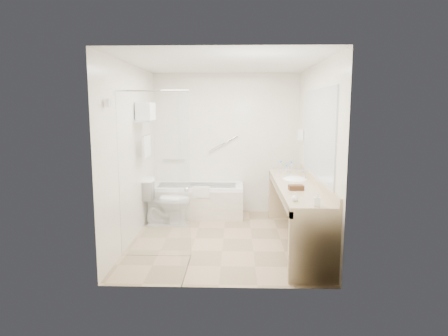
{
  "coord_description": "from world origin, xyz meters",
  "views": [
    {
      "loc": [
        0.18,
        -5.61,
        1.91
      ],
      "look_at": [
        0.0,
        0.3,
        1.0
      ],
      "focal_mm": 32.0,
      "sensor_mm": 36.0,
      "label": 1
    }
  ],
  "objects_px": {
    "bathtub": "(197,200)",
    "toilet": "(167,202)",
    "water_bottle_left": "(291,168)",
    "amenity_basket": "(296,188)",
    "vanity_counter": "(296,199)"
  },
  "relations": [
    {
      "from": "bathtub",
      "to": "amenity_basket",
      "type": "height_order",
      "value": "amenity_basket"
    },
    {
      "from": "toilet",
      "to": "water_bottle_left",
      "type": "xyz_separation_m",
      "value": [
        2.02,
        0.06,
        0.56
      ]
    },
    {
      "from": "water_bottle_left",
      "to": "vanity_counter",
      "type": "bearing_deg",
      "value": -92.97
    },
    {
      "from": "toilet",
      "to": "water_bottle_left",
      "type": "distance_m",
      "value": 2.1
    },
    {
      "from": "water_bottle_left",
      "to": "toilet",
      "type": "bearing_deg",
      "value": -178.4
    },
    {
      "from": "bathtub",
      "to": "toilet",
      "type": "height_order",
      "value": "toilet"
    },
    {
      "from": "bathtub",
      "to": "amenity_basket",
      "type": "distance_m",
      "value": 2.39
    },
    {
      "from": "toilet",
      "to": "water_bottle_left",
      "type": "bearing_deg",
      "value": -91.5
    },
    {
      "from": "amenity_basket",
      "to": "vanity_counter",
      "type": "bearing_deg",
      "value": 80.04
    },
    {
      "from": "bathtub",
      "to": "amenity_basket",
      "type": "bearing_deg",
      "value": -51.03
    },
    {
      "from": "bathtub",
      "to": "toilet",
      "type": "bearing_deg",
      "value": -129.87
    },
    {
      "from": "amenity_basket",
      "to": "water_bottle_left",
      "type": "bearing_deg",
      "value": 84.85
    },
    {
      "from": "bathtub",
      "to": "water_bottle_left",
      "type": "relative_size",
      "value": 8.4
    },
    {
      "from": "toilet",
      "to": "water_bottle_left",
      "type": "relative_size",
      "value": 4.09
    },
    {
      "from": "water_bottle_left",
      "to": "amenity_basket",
      "type": "bearing_deg",
      "value": -95.15
    }
  ]
}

